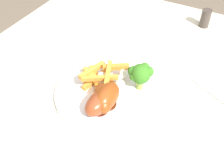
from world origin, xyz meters
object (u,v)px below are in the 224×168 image
(dining_table, at_px, (110,135))
(fork, at_px, (224,102))
(broccoli_floret_front, at_px, (140,73))
(chicken_drumstick_far, at_px, (108,94))
(chicken_drumstick_extra, at_px, (100,102))
(pepper_shaker, at_px, (205,18))
(dinner_plate, at_px, (112,92))
(carrot_fries_pile, at_px, (100,76))
(chicken_drumstick_near, at_px, (103,97))

(dining_table, xyz_separation_m, fork, (0.14, -0.22, 0.10))
(broccoli_floret_front, distance_m, chicken_drumstick_far, 0.09)
(dining_table, distance_m, chicken_drumstick_extra, 0.13)
(dining_table, bearing_deg, chicken_drumstick_extra, 142.39)
(pepper_shaker, bearing_deg, dining_table, 167.85)
(dinner_plate, height_order, carrot_fries_pile, carrot_fries_pile)
(dinner_plate, distance_m, pepper_shaker, 0.41)
(chicken_drumstick_far, bearing_deg, fork, -60.27)
(pepper_shaker, bearing_deg, carrot_fries_pile, 158.58)
(chicken_drumstick_near, height_order, chicken_drumstick_extra, chicken_drumstick_near)
(chicken_drumstick_near, bearing_deg, fork, -59.16)
(chicken_drumstick_far, distance_m, pepper_shaker, 0.44)
(chicken_drumstick_near, distance_m, fork, 0.28)
(chicken_drumstick_extra, xyz_separation_m, pepper_shaker, (0.46, -0.11, -0.00))
(dinner_plate, xyz_separation_m, broccoli_floret_front, (0.04, -0.05, 0.05))
(dining_table, relative_size, chicken_drumstick_far, 8.00)
(chicken_drumstick_extra, bearing_deg, carrot_fries_pile, 31.07)
(dining_table, relative_size, broccoli_floret_front, 16.21)
(dining_table, relative_size, dinner_plate, 4.06)
(fork, bearing_deg, pepper_shaker, -39.77)
(chicken_drumstick_near, bearing_deg, dinner_plate, 3.18)
(dinner_plate, bearing_deg, pepper_shaker, -15.73)
(dinner_plate, relative_size, carrot_fries_pile, 2.27)
(broccoli_floret_front, bearing_deg, chicken_drumstick_near, 150.17)
(fork, bearing_deg, chicken_drumstick_far, 56.97)
(dinner_plate, height_order, chicken_drumstick_extra, chicken_drumstick_extra)
(carrot_fries_pile, xyz_separation_m, pepper_shaker, (0.38, -0.15, -0.00))
(carrot_fries_pile, distance_m, chicken_drumstick_near, 0.07)
(broccoli_floret_front, height_order, pepper_shaker, broccoli_floret_front)
(fork, relative_size, pepper_shaker, 3.40)
(carrot_fries_pile, bearing_deg, pepper_shaker, -21.42)
(chicken_drumstick_far, bearing_deg, pepper_shaker, -13.21)
(chicken_drumstick_near, bearing_deg, broccoli_floret_front, -29.83)
(broccoli_floret_front, bearing_deg, chicken_drumstick_extra, 154.61)
(dinner_plate, relative_size, chicken_drumstick_far, 1.97)
(broccoli_floret_front, relative_size, carrot_fries_pile, 0.57)
(chicken_drumstick_near, distance_m, chicken_drumstick_extra, 0.01)
(dinner_plate, height_order, chicken_drumstick_near, chicken_drumstick_near)
(chicken_drumstick_far, bearing_deg, chicken_drumstick_extra, 166.25)
(dining_table, distance_m, chicken_drumstick_near, 0.13)
(carrot_fries_pile, relative_size, pepper_shaker, 2.10)
(dining_table, xyz_separation_m, carrot_fries_pile, (0.06, 0.06, 0.13))
(chicken_drumstick_far, xyz_separation_m, chicken_drumstick_extra, (-0.02, 0.01, -0.00))
(dining_table, bearing_deg, fork, -57.98)
(pepper_shaker, bearing_deg, chicken_drumstick_near, 166.15)
(dining_table, height_order, fork, fork)
(carrot_fries_pile, xyz_separation_m, chicken_drumstick_near, (-0.06, -0.04, 0.00))
(dining_table, distance_m, fork, 0.28)
(dining_table, height_order, chicken_drumstick_extra, chicken_drumstick_extra)
(chicken_drumstick_far, bearing_deg, broccoli_floret_front, -28.85)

